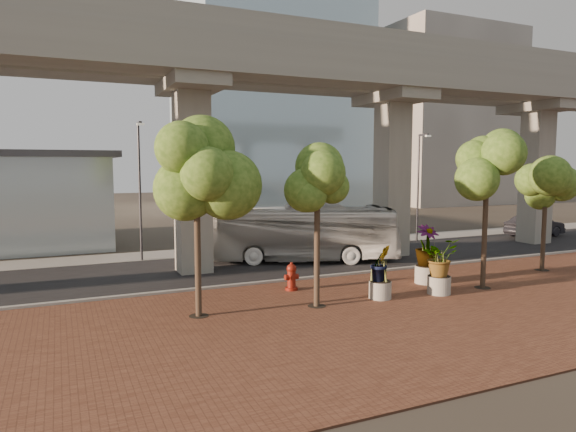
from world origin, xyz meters
name	(u,v)px	position (x,y,z in m)	size (l,w,h in m)	color
ground	(317,269)	(0.00, 0.00, 0.00)	(160.00, 160.00, 0.00)	#332D25
brick_plaza	(415,308)	(0.00, -8.00, 0.03)	(70.00, 13.00, 0.06)	brown
asphalt_road	(301,262)	(0.00, 2.00, 0.02)	(90.00, 8.00, 0.04)	black
curb_strip	(336,276)	(0.00, -2.00, 0.08)	(70.00, 0.25, 0.16)	gray
far_sidewalk	(264,248)	(0.00, 7.50, 0.03)	(90.00, 3.00, 0.06)	gray
transit_viaduct	(301,130)	(0.00, 2.00, 7.29)	(72.00, 5.60, 12.40)	gray
midrise_block	(437,119)	(38.00, 36.00, 12.00)	(18.00, 16.00, 24.00)	#A49C93
transit_bus	(294,233)	(-0.20, 2.45, 1.60)	(2.70, 11.49, 3.20)	silver
parked_car	(535,226)	(20.54, 4.03, 0.81)	(1.70, 4.90, 1.61)	black
fire_hydrant	(292,277)	(-3.14, -3.65, 0.64)	(0.60, 0.54, 1.20)	maroon
planter_front	(440,260)	(2.21, -6.76, 1.48)	(2.13, 2.13, 2.35)	gray
planter_right	(427,248)	(2.99, -4.98, 1.67)	(2.48, 2.48, 2.65)	#A19B92
planter_left	(381,266)	(-0.46, -6.38, 1.39)	(2.00, 2.00, 2.20)	#A59F95
street_tree_far_west	(196,171)	(-7.74, -5.77, 5.20)	(3.99, 3.99, 6.98)	#463328
street_tree_near_west	(317,183)	(-3.32, -6.35, 4.75)	(2.96, 2.96, 6.07)	#463328
street_tree_near_east	(487,171)	(4.67, -6.72, 5.16)	(3.77, 3.77, 6.84)	#463328
street_tree_far_east	(546,188)	(10.28, -5.10, 4.28)	(3.42, 3.42, 5.80)	#463328
streetlamp_west	(140,181)	(-7.97, 6.10, 4.51)	(0.38, 1.12, 7.72)	#303035
streetlamp_east	(419,180)	(10.85, 5.57, 4.38)	(0.37, 1.09, 7.49)	#313036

